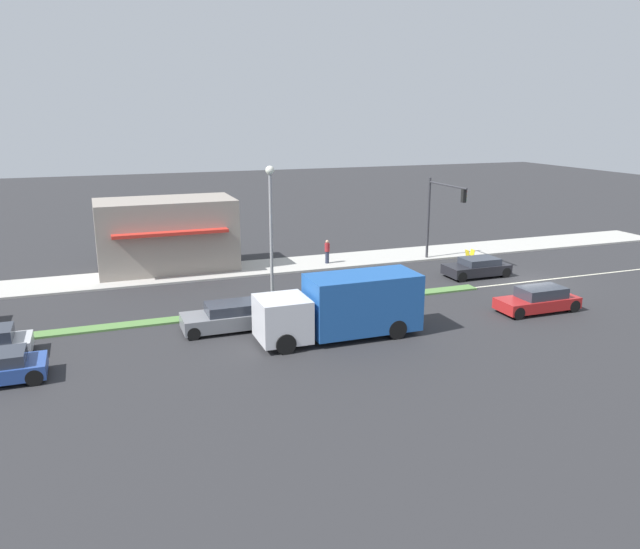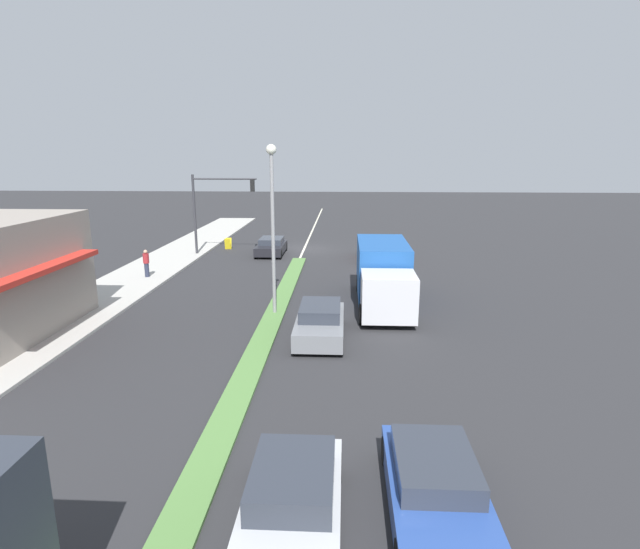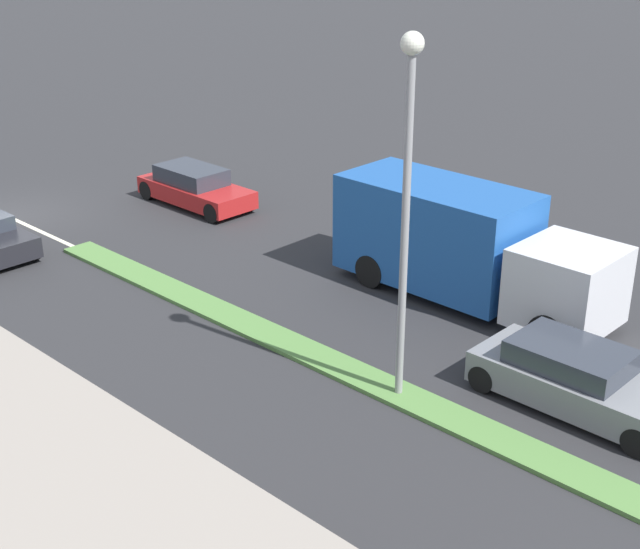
# 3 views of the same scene
# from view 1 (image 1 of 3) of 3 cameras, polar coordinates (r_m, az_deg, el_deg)

# --- Properties ---
(ground_plane) EXTENTS (160.00, 160.00, 0.00)m
(ground_plane) POSITION_cam_1_polar(r_m,az_deg,el_deg) (32.31, -7.33, -3.57)
(ground_plane) COLOR #2B2B2D
(sidewalk_right) EXTENTS (4.00, 73.00, 0.12)m
(sidewalk_right) POSITION_cam_1_polar(r_m,az_deg,el_deg) (40.71, -10.93, 0.17)
(sidewalk_right) COLOR #B2AFA8
(sidewalk_right) RESTS_ON ground
(median_strip) EXTENTS (0.90, 46.00, 0.10)m
(median_strip) POSITION_cam_1_polar(r_m,az_deg,el_deg) (31.66, -23.45, -4.99)
(median_strip) COLOR #568442
(median_strip) RESTS_ON ground
(lane_marking_center) EXTENTS (0.16, 60.00, 0.01)m
(lane_marking_center) POSITION_cam_1_polar(r_m,az_deg,el_deg) (40.14, 18.53, -0.62)
(lane_marking_center) COLOR beige
(lane_marking_center) RESTS_ON ground
(building_corner_store) EXTENTS (5.22, 8.67, 4.55)m
(building_corner_store) POSITION_cam_1_polar(r_m,az_deg,el_deg) (41.50, -13.86, 3.59)
(building_corner_store) COLOR gray
(building_corner_store) RESTS_ON sidewalk_right
(traffic_signal_main) EXTENTS (4.59, 0.34, 5.60)m
(traffic_signal_main) POSITION_cam_1_polar(r_m,az_deg,el_deg) (42.71, 10.90, 6.10)
(traffic_signal_main) COLOR #333338
(traffic_signal_main) RESTS_ON sidewalk_right
(street_lamp) EXTENTS (0.44, 0.44, 7.37)m
(street_lamp) POSITION_cam_1_polar(r_m,az_deg,el_deg) (31.59, -4.52, 5.02)
(street_lamp) COLOR gray
(street_lamp) RESTS_ON median_strip
(pedestrian) EXTENTS (0.34, 0.34, 1.60)m
(pedestrian) POSITION_cam_1_polar(r_m,az_deg,el_deg) (42.06, 0.66, 2.16)
(pedestrian) COLOR #282D42
(pedestrian) RESTS_ON sidewalk_right
(warning_aframe_sign) EXTENTS (0.45, 0.53, 0.84)m
(warning_aframe_sign) POSITION_cam_1_polar(r_m,az_deg,el_deg) (44.35, 13.52, 1.69)
(warning_aframe_sign) COLOR yellow
(warning_aframe_sign) RESTS_ON ground
(delivery_truck) EXTENTS (2.44, 7.50, 2.87)m
(delivery_truck) POSITION_cam_1_polar(r_m,az_deg,el_deg) (28.39, 2.24, -2.92)
(delivery_truck) COLOR silver
(delivery_truck) RESTS_ON ground
(sedan_dark) EXTENTS (1.91, 4.03, 1.18)m
(sedan_dark) POSITION_cam_1_polar(r_m,az_deg,el_deg) (40.38, 14.17, 0.63)
(sedan_dark) COLOR black
(sedan_dark) RESTS_ON ground
(hatchback_red) EXTENTS (1.74, 4.29, 1.29)m
(hatchback_red) POSITION_cam_1_polar(r_m,az_deg,el_deg) (34.17, 19.33, -2.21)
(hatchback_red) COLOR #AD1E1E
(hatchback_red) RESTS_ON ground
(suv_grey) EXTENTS (1.86, 4.22, 1.31)m
(suv_grey) POSITION_cam_1_polar(r_m,az_deg,el_deg) (29.86, -8.41, -3.87)
(suv_grey) COLOR slate
(suv_grey) RESTS_ON ground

